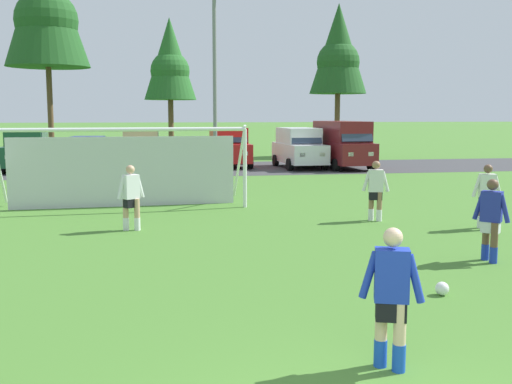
# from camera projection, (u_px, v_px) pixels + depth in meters

# --- Properties ---
(ground_plane) EXTENTS (400.00, 400.00, 0.00)m
(ground_plane) POSITION_uv_depth(u_px,v_px,m) (212.00, 204.00, 19.40)
(ground_plane) COLOR #477A2D
(parking_lot_strip) EXTENTS (52.00, 8.40, 0.01)m
(parking_lot_strip) POSITION_uv_depth(u_px,v_px,m) (187.00, 169.00, 32.08)
(parking_lot_strip) COLOR #3D3D3F
(parking_lot_strip) RESTS_ON ground
(soccer_ball) EXTENTS (0.22, 0.22, 0.22)m
(soccer_ball) POSITION_uv_depth(u_px,v_px,m) (442.00, 289.00, 9.66)
(soccer_ball) COLOR white
(soccer_ball) RESTS_ON ground
(soccer_goal) EXTENTS (7.50, 2.30, 2.57)m
(soccer_goal) POSITION_uv_depth(u_px,v_px,m) (124.00, 166.00, 18.64)
(soccer_goal) COLOR white
(soccer_goal) RESTS_ON ground
(player_midfield_center) EXTENTS (0.69, 0.40, 1.64)m
(player_midfield_center) POSITION_uv_depth(u_px,v_px,m) (391.00, 299.00, 6.77)
(player_midfield_center) COLOR beige
(player_midfield_center) RESTS_ON ground
(player_defender_far) EXTENTS (0.71, 0.32, 1.64)m
(player_defender_far) POSITION_uv_depth(u_px,v_px,m) (376.00, 191.00, 16.34)
(player_defender_far) COLOR #936B4C
(player_defender_far) RESTS_ON ground
(player_winger_left) EXTENTS (0.71, 0.39, 1.64)m
(player_winger_left) POSITION_uv_depth(u_px,v_px,m) (487.00, 197.00, 15.18)
(player_winger_left) COLOR brown
(player_winger_left) RESTS_ON ground
(player_winger_right) EXTENTS (0.53, 0.63, 1.64)m
(player_winger_right) POSITION_uv_depth(u_px,v_px,m) (491.00, 220.00, 11.79)
(player_winger_right) COLOR brown
(player_winger_right) RESTS_ON ground
(player_trailing_back) EXTENTS (0.70, 0.42, 1.64)m
(player_trailing_back) POSITION_uv_depth(u_px,v_px,m) (131.00, 198.00, 14.99)
(player_trailing_back) COLOR tan
(player_trailing_back) RESTS_ON ground
(parked_car_slot_left) EXTENTS (2.29, 4.68, 2.16)m
(parked_car_slot_left) POSITION_uv_depth(u_px,v_px,m) (27.00, 149.00, 30.86)
(parked_car_slot_left) COLOR #194C2D
(parked_car_slot_left) RESTS_ON ground
(parked_car_slot_center_left) EXTENTS (2.17, 4.27, 1.72)m
(parked_car_slot_center_left) POSITION_uv_depth(u_px,v_px,m) (88.00, 152.00, 31.99)
(parked_car_slot_center_left) COLOR navy
(parked_car_slot_center_left) RESTS_ON ground
(parked_car_slot_center) EXTENTS (2.19, 4.63, 2.16)m
(parked_car_slot_center) POSITION_uv_depth(u_px,v_px,m) (142.00, 148.00, 31.87)
(parked_car_slot_center) COLOR tan
(parked_car_slot_center) RESTS_ON ground
(parked_car_slot_center_right) EXTENTS (2.20, 4.63, 2.16)m
(parked_car_slot_center_right) POSITION_uv_depth(u_px,v_px,m) (229.00, 147.00, 33.31)
(parked_car_slot_center_right) COLOR red
(parked_car_slot_center_right) RESTS_ON ground
(parked_car_slot_right) EXTENTS (2.31, 4.69, 2.16)m
(parked_car_slot_right) POSITION_uv_depth(u_px,v_px,m) (299.00, 147.00, 32.50)
(parked_car_slot_right) COLOR silver
(parked_car_slot_right) RESTS_ON ground
(parked_car_slot_far_right) EXTENTS (2.46, 4.93, 2.52)m
(parked_car_slot_far_right) POSITION_uv_depth(u_px,v_px,m) (342.00, 143.00, 32.24)
(parked_car_slot_far_right) COLOR maroon
(parked_car_slot_far_right) RESTS_ON ground
(tree_left_edge) EXTENTS (5.34, 5.34, 14.24)m
(tree_left_edge) POSITION_uv_depth(u_px,v_px,m) (46.00, 5.00, 38.51)
(tree_left_edge) COLOR brown
(tree_left_edge) RESTS_ON ground
(tree_mid_left) EXTENTS (3.47, 3.47, 9.26)m
(tree_mid_left) POSITION_uv_depth(u_px,v_px,m) (170.00, 62.00, 40.07)
(tree_mid_left) COLOR brown
(tree_mid_left) RESTS_ON ground
(tree_center_back) EXTENTS (3.86, 3.86, 10.29)m
(tree_center_back) POSITION_uv_depth(u_px,v_px,m) (338.00, 52.00, 40.66)
(tree_center_back) COLOR brown
(tree_center_back) RESTS_ON ground
(street_lamp) EXTENTS (2.00, 0.32, 8.45)m
(street_lamp) POSITION_uv_depth(u_px,v_px,m) (218.00, 82.00, 27.56)
(street_lamp) COLOR slate
(street_lamp) RESTS_ON ground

